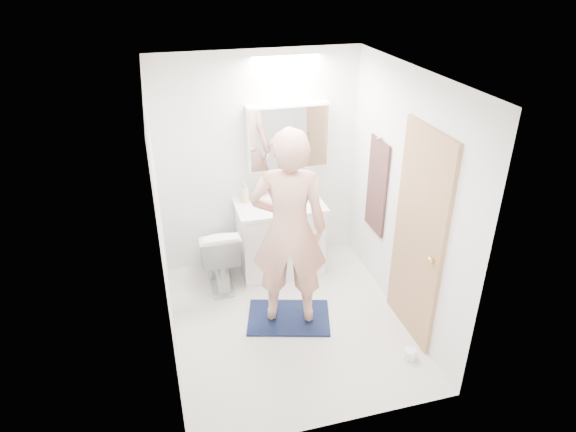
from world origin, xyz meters
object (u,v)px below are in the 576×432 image
object	(u,v)px
toilet	(218,254)
soap_bottle_a	(245,193)
medicine_cabinet	(288,136)
person	(289,230)
toilet_paper_roll	(410,354)
soap_bottle_b	(256,192)
vanity_cabinet	(280,238)
toothbrush_cup	(300,191)

from	to	relation	value
toilet	soap_bottle_a	bearing A→B (deg)	-143.96
medicine_cabinet	person	distance (m)	1.25
toilet_paper_roll	soap_bottle_b	bearing A→B (deg)	117.04
vanity_cabinet	toilet_paper_roll	distance (m)	1.91
medicine_cabinet	toilet_paper_roll	xyz separation A→B (m)	(0.60, -1.94, -1.45)
toilet	toilet_paper_roll	size ratio (longest dim) A/B	6.75
soap_bottle_b	toilet	bearing A→B (deg)	-148.94
person	soap_bottle_a	distance (m)	1.08
vanity_cabinet	toilet	world-z (taller)	vanity_cabinet
toilet	toilet_paper_roll	distance (m)	2.20
toothbrush_cup	vanity_cabinet	bearing A→B (deg)	-149.51
medicine_cabinet	toothbrush_cup	bearing A→B (deg)	-22.04
toothbrush_cup	toilet_paper_roll	size ratio (longest dim) A/B	0.93
soap_bottle_a	toilet_paper_roll	world-z (taller)	soap_bottle_a
soap_bottle_b	toothbrush_cup	bearing A→B (deg)	-2.31
soap_bottle_a	toilet_paper_roll	bearing A→B (deg)	-59.72
vanity_cabinet	soap_bottle_a	bearing A→B (deg)	156.56
toilet	soap_bottle_a	size ratio (longest dim) A/B	3.42
person	toilet_paper_roll	world-z (taller)	person
medicine_cabinet	toilet_paper_roll	distance (m)	2.49
medicine_cabinet	vanity_cabinet	bearing A→B (deg)	-125.22
medicine_cabinet	person	size ratio (longest dim) A/B	0.46
soap_bottle_b	toilet_paper_roll	distance (m)	2.30
soap_bottle_a	medicine_cabinet	bearing A→B (deg)	6.92
person	soap_bottle_a	xyz separation A→B (m)	(-0.20, 1.05, -0.08)
person	toilet_paper_roll	bearing A→B (deg)	153.33
vanity_cabinet	person	bearing A→B (deg)	-99.19
toothbrush_cup	toilet	bearing A→B (deg)	-164.40
person	soap_bottle_b	size ratio (longest dim) A/B	11.31
medicine_cabinet	soap_bottle_a	size ratio (longest dim) A/B	4.05
soap_bottle_a	vanity_cabinet	bearing A→B (deg)	-23.44
soap_bottle_a	person	bearing A→B (deg)	-79.28
toilet_paper_roll	soap_bottle_a	bearing A→B (deg)	120.28
person	soap_bottle_a	world-z (taller)	person
toilet	toilet_paper_roll	xyz separation A→B (m)	(1.46, -1.61, -0.32)
toilet	toothbrush_cup	bearing A→B (deg)	-164.19
toilet_paper_roll	person	bearing A→B (deg)	137.48
medicine_cabinet	toilet_paper_roll	size ratio (longest dim) A/B	8.00
medicine_cabinet	toilet	size ratio (longest dim) A/B	1.18
medicine_cabinet	person	bearing A→B (deg)	-104.81
vanity_cabinet	soap_bottle_a	xyz separation A→B (m)	(-0.35, 0.15, 0.54)
medicine_cabinet	soap_bottle_a	bearing A→B (deg)	-173.08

